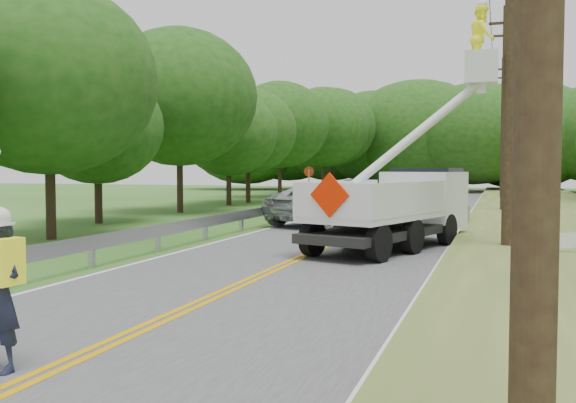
% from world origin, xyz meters
% --- Properties ---
extents(ground, '(140.00, 140.00, 0.00)m').
position_xyz_m(ground, '(0.00, 0.00, 0.00)').
color(ground, '#2D5C1B').
rests_on(ground, ground).
extents(road, '(7.20, 96.00, 0.03)m').
position_xyz_m(road, '(0.00, 14.00, 0.01)').
color(road, '#454547').
rests_on(road, ground).
extents(guardrail, '(0.18, 48.00, 0.77)m').
position_xyz_m(guardrail, '(-4.02, 14.91, 0.55)').
color(guardrail, '#A4A6AC').
rests_on(guardrail, ground).
extents(utility_poles, '(1.60, 43.30, 10.00)m').
position_xyz_m(utility_poles, '(5.00, 17.02, 5.27)').
color(utility_poles, black).
rests_on(utility_poles, ground).
extents(tall_grass_verge, '(7.00, 96.00, 0.30)m').
position_xyz_m(tall_grass_verge, '(7.10, 14.00, 0.15)').
color(tall_grass_verge, '#4D662A').
rests_on(tall_grass_verge, ground).
extents(treeline_left, '(9.87, 54.72, 9.75)m').
position_xyz_m(treeline_left, '(-10.44, 30.20, 5.46)').
color(treeline_left, '#332319').
rests_on(treeline_left, ground).
extents(treeline_horizon, '(56.02, 13.78, 11.12)m').
position_xyz_m(treeline_horizon, '(0.05, 56.25, 5.50)').
color(treeline_horizon, '#174611').
rests_on(treeline_horizon, ground).
extents(bucket_truck, '(4.84, 6.89, 6.48)m').
position_xyz_m(bucket_truck, '(2.32, 10.19, 1.49)').
color(bucket_truck, black).
rests_on(bucket_truck, road).
extents(suv_silver, '(5.10, 6.79, 1.71)m').
position_xyz_m(suv_silver, '(-1.51, 16.65, 0.88)').
color(suv_silver, '#B7BABF').
rests_on(suv_silver, road).
extents(suv_darkgrey, '(2.56, 6.03, 1.73)m').
position_xyz_m(suv_darkgrey, '(-1.77, 23.38, 0.89)').
color(suv_darkgrey, '#393C40').
rests_on(suv_darkgrey, road).
extents(stop_sign_permanent, '(0.51, 0.06, 2.37)m').
position_xyz_m(stop_sign_permanent, '(-3.98, 21.33, 1.56)').
color(stop_sign_permanent, '#A4A6AC').
rests_on(stop_sign_permanent, ground).
extents(yard_sign, '(0.49, 0.23, 0.76)m').
position_xyz_m(yard_sign, '(6.33, 7.95, 0.54)').
color(yard_sign, white).
rests_on(yard_sign, ground).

